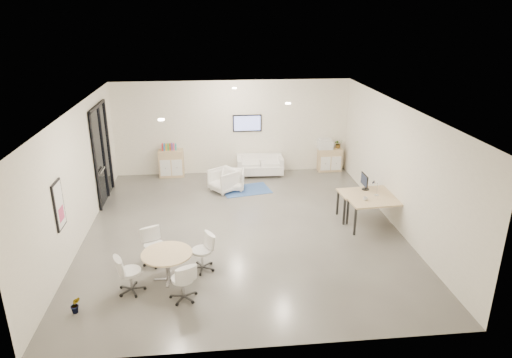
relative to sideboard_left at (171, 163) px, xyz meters
The scene contains 21 objects.
room_shell 4.89m from the sideboard_left, 63.52° to the right, with size 9.60×10.60×4.80m.
glass_door 2.74m from the sideboard_left, 136.31° to the right, with size 0.09×1.90×2.85m.
artwork 6.24m from the sideboard_left, 107.53° to the right, with size 0.05×0.54×1.04m.
wall_tv 2.93m from the sideboard_left, ahead, with size 0.98×0.06×0.58m.
ceiling_spots 4.77m from the sideboard_left, 60.71° to the right, with size 3.14×4.14×0.03m.
sideboard_left is the anchor object (origin of this frame).
sideboard_right 5.52m from the sideboard_left, ahead, with size 0.82×0.40×0.82m.
books 0.58m from the sideboard_left, behind, with size 0.48×0.14×0.22m.
printer 5.35m from the sideboard_left, ahead, with size 0.52×0.44×0.36m.
loveseat 3.03m from the sideboard_left, ahead, with size 1.60×0.85×0.59m.
blue_rug 2.91m from the sideboard_left, 32.58° to the right, with size 1.49×0.99×0.01m, color #305293.
armchair_left 2.31m from the sideboard_left, 41.72° to the right, with size 0.75×0.70×0.77m, color white.
armchair_right 2.48m from the sideboard_left, 35.44° to the right, with size 0.68×0.64×0.70m, color white.
desk_rear 6.78m from the sideboard_left, 35.68° to the right, with size 1.56×0.87×0.79m.
desk_front 7.24m from the sideboard_left, 39.22° to the right, with size 1.55×0.85×0.78m.
monitor 6.68m from the sideboard_left, 34.84° to the right, with size 0.20×0.50×0.44m.
round_table 6.50m from the sideboard_left, 86.79° to the right, with size 1.06×1.06×0.64m.
meeting_chairs 6.50m from the sideboard_left, 86.79° to the right, with size 2.20×2.20×0.82m.
plant_cabinet 5.83m from the sideboard_left, ahead, with size 0.28×0.31×0.24m, color #3F7F3F.
plant_floor 7.57m from the sideboard_left, 99.82° to the right, with size 0.19×0.34×0.15m, color #3F7F3F.
cup 6.95m from the sideboard_left, 40.74° to the right, with size 0.11×0.09×0.11m, color white.
Camera 1 is at (-0.77, -10.71, 5.38)m, focal length 32.00 mm.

